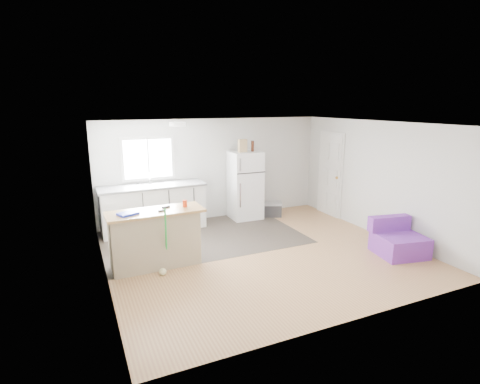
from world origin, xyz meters
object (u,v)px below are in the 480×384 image
at_px(cleaner_jug, 175,257).
at_px(red_cup, 185,204).
at_px(purple_seat, 398,241).
at_px(refrigerator, 245,185).
at_px(cardboard_box, 243,146).
at_px(kitchen_cabinets, 153,207).
at_px(bottle_right, 252,146).
at_px(blue_tray, 128,214).
at_px(peninsula, 155,238).
at_px(cooler, 272,209).
at_px(bottle_left, 253,146).
at_px(mop, 164,261).

relative_size(cleaner_jug, red_cup, 2.83).
bearing_deg(purple_seat, red_cup, 170.72).
distance_m(refrigerator, purple_seat, 3.67).
height_order(refrigerator, cardboard_box, cardboard_box).
bearing_deg(kitchen_cabinets, bottle_right, -0.72).
height_order(cleaner_jug, blue_tray, blue_tray).
bearing_deg(cardboard_box, blue_tray, -147.03).
distance_m(kitchen_cabinets, purple_seat, 5.04).
xyz_separation_m(peninsula, cardboard_box, (2.49, 1.84, 1.28)).
bearing_deg(cardboard_box, cooler, -7.35).
bearing_deg(red_cup, bottle_left, 39.66).
distance_m(cooler, purple_seat, 3.22).
bearing_deg(purple_seat, bottle_right, 124.69).
bearing_deg(bottle_right, purple_seat, -66.23).
bearing_deg(blue_tray, kitchen_cabinets, 68.06).
xyz_separation_m(cooler, red_cup, (-2.70, -1.72, 0.87)).
xyz_separation_m(purple_seat, cleaner_jug, (-3.91, 1.24, -0.10)).
distance_m(cleaner_jug, bottle_right, 3.58).
xyz_separation_m(kitchen_cabinets, cardboard_box, (2.12, -0.07, 1.26)).
xyz_separation_m(cooler, bottle_left, (-0.50, 0.11, 1.57)).
bearing_deg(kitchen_cabinets, peninsula, -101.73).
xyz_separation_m(mop, bottle_right, (2.73, 2.29, 1.52)).
height_order(kitchen_cabinets, cardboard_box, cardboard_box).
height_order(refrigerator, cleaner_jug, refrigerator).
xyz_separation_m(peninsula, blue_tray, (-0.43, -0.05, 0.51)).
relative_size(kitchen_cabinets, mop, 2.01).
bearing_deg(cleaner_jug, peninsula, 168.71).
distance_m(cooler, cleaner_jug, 3.47).
relative_size(refrigerator, cooler, 2.90).
xyz_separation_m(kitchen_cabinets, red_cup, (0.18, -1.89, 0.53)).
xyz_separation_m(refrigerator, red_cup, (-2.04, -1.89, 0.23)).
bearing_deg(kitchen_cabinets, bottle_left, -2.40).
bearing_deg(mop, purple_seat, -2.02).
relative_size(mop, red_cup, 9.49).
relative_size(cooler, red_cup, 4.69).
bearing_deg(bottle_left, red_cup, -140.34).
distance_m(cleaner_jug, bottle_left, 3.52).
height_order(kitchen_cabinets, cooler, kitchen_cabinets).
relative_size(refrigerator, mop, 1.43).
relative_size(purple_seat, cleaner_jug, 2.78).
distance_m(kitchen_cabinets, cleaner_jug, 2.04).
height_order(blue_tray, cardboard_box, cardboard_box).
height_order(peninsula, purple_seat, peninsula).
relative_size(peninsula, cooler, 2.89).
xyz_separation_m(red_cup, cardboard_box, (1.94, 1.82, 0.73)).
xyz_separation_m(kitchen_cabinets, cooler, (2.89, -0.17, -0.33)).
bearing_deg(bottle_left, refrigerator, 160.42).
height_order(purple_seat, cleaner_jug, purple_seat).
bearing_deg(bottle_left, cardboard_box, -177.42).
height_order(red_cup, cardboard_box, cardboard_box).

